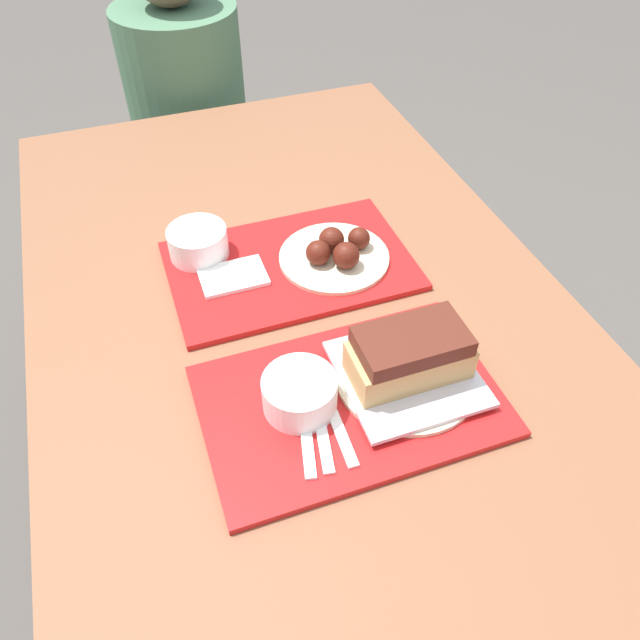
{
  "coord_description": "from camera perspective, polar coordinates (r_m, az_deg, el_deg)",
  "views": [
    {
      "loc": [
        -0.23,
        -0.68,
        1.51
      ],
      "look_at": [
        0.0,
        -0.02,
        0.8
      ],
      "focal_mm": 35.0,
      "sensor_mm": 36.0,
      "label": 1
    }
  ],
  "objects": [
    {
      "name": "tray_near",
      "position": [
        0.94,
        2.56,
        -7.46
      ],
      "size": [
        0.44,
        0.29,
        0.01
      ],
      "color": "red",
      "rests_on": "picnic_table"
    },
    {
      "name": "plastic_spoon_near",
      "position": [
        0.9,
        -1.34,
        -9.69
      ],
      "size": [
        0.06,
        0.17,
        0.0
      ],
      "color": "white",
      "rests_on": "tray_near"
    },
    {
      "name": "plastic_knife_near",
      "position": [
        0.91,
        1.33,
        -8.93
      ],
      "size": [
        0.02,
        0.17,
        0.0
      ],
      "color": "white",
      "rests_on": "tray_near"
    },
    {
      "name": "plastic_fork_near",
      "position": [
        0.9,
        0.0,
        -9.31
      ],
      "size": [
        0.05,
        0.17,
        0.0
      ],
      "color": "white",
      "rests_on": "tray_near"
    },
    {
      "name": "tray_far",
      "position": [
        1.15,
        -2.74,
        4.99
      ],
      "size": [
        0.44,
        0.29,
        0.01
      ],
      "color": "red",
      "rests_on": "picnic_table"
    },
    {
      "name": "picnic_bench_far",
      "position": [
        2.09,
        -10.26,
        11.62
      ],
      "size": [
        0.87,
        0.28,
        0.45
      ],
      "color": "brown",
      "rests_on": "ground_plane"
    },
    {
      "name": "brisket_sandwich_plate",
      "position": [
        0.94,
        8.12,
        -3.8
      ],
      "size": [
        0.22,
        0.22,
        0.1
      ],
      "color": "beige",
      "rests_on": "tray_near"
    },
    {
      "name": "person_seated_across",
      "position": [
        1.92,
        -12.29,
        20.3
      ],
      "size": [
        0.33,
        0.33,
        0.68
      ],
      "color": "#477051",
      "rests_on": "picnic_bench_far"
    },
    {
      "name": "ground_plane",
      "position": [
        1.67,
        -0.31,
        -19.34
      ],
      "size": [
        12.0,
        12.0,
        0.0
      ],
      "primitive_type": "plane",
      "color": "#4C4742"
    },
    {
      "name": "napkin_far",
      "position": [
        1.13,
        -7.95,
        3.97
      ],
      "size": [
        0.12,
        0.08,
        0.01
      ],
      "color": "white",
      "rests_on": "tray_far"
    },
    {
      "name": "bowl_coleslaw_far",
      "position": [
        1.17,
        -11.11,
        7.1
      ],
      "size": [
        0.11,
        0.11,
        0.06
      ],
      "color": "white",
      "rests_on": "tray_far"
    },
    {
      "name": "wings_plate_far",
      "position": [
        1.15,
        1.48,
        6.24
      ],
      "size": [
        0.2,
        0.2,
        0.06
      ],
      "color": "beige",
      "rests_on": "tray_far"
    },
    {
      "name": "picnic_table",
      "position": [
        1.11,
        -0.45,
        -4.28
      ],
      "size": [
        0.91,
        1.68,
        0.76
      ],
      "color": "brown",
      "rests_on": "ground_plane"
    },
    {
      "name": "bowl_coleslaw_near",
      "position": [
        0.9,
        -1.88,
        -6.59
      ],
      "size": [
        0.11,
        0.11,
        0.06
      ],
      "color": "white",
      "rests_on": "tray_near"
    }
  ]
}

